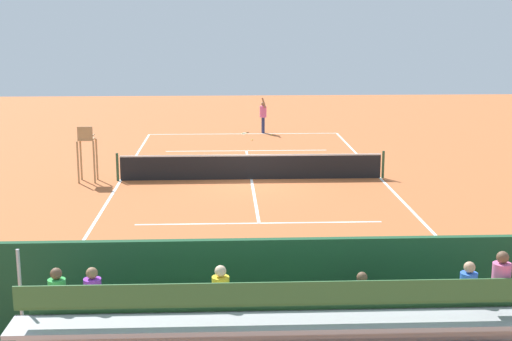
% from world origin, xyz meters
% --- Properties ---
extents(ground_plane, '(60.00, 60.00, 0.00)m').
position_xyz_m(ground_plane, '(0.00, 0.00, 0.00)').
color(ground_plane, '#BC6033').
extents(court_line_markings, '(10.10, 22.20, 0.01)m').
position_xyz_m(court_line_markings, '(0.00, -0.04, 0.00)').
color(court_line_markings, white).
rests_on(court_line_markings, ground).
extents(tennis_net, '(10.30, 0.10, 1.07)m').
position_xyz_m(tennis_net, '(0.00, 0.00, 0.50)').
color(tennis_net, black).
rests_on(tennis_net, ground).
extents(backdrop_wall, '(18.00, 0.16, 2.00)m').
position_xyz_m(backdrop_wall, '(0.00, 14.00, 1.00)').
color(backdrop_wall, '#1E4C2D').
rests_on(backdrop_wall, ground).
extents(bleacher_stand, '(9.06, 2.40, 2.48)m').
position_xyz_m(bleacher_stand, '(0.00, 15.36, 0.93)').
color(bleacher_stand, '#B2B2B7').
rests_on(bleacher_stand, ground).
extents(umpire_chair, '(0.67, 0.67, 2.14)m').
position_xyz_m(umpire_chair, '(6.20, 0.14, 1.31)').
color(umpire_chair, '#A88456').
rests_on(umpire_chair, ground).
extents(courtside_bench, '(1.80, 0.40, 0.93)m').
position_xyz_m(courtside_bench, '(-1.74, 13.27, 0.56)').
color(courtside_bench, '#33383D').
rests_on(courtside_bench, ground).
extents(equipment_bag, '(0.90, 0.36, 0.36)m').
position_xyz_m(equipment_bag, '(0.36, 13.40, 0.18)').
color(equipment_bag, '#B22D2D').
rests_on(equipment_bag, ground).
extents(tennis_player, '(0.39, 0.54, 1.93)m').
position_xyz_m(tennis_player, '(-1.06, -11.27, 1.02)').
color(tennis_player, navy).
rests_on(tennis_player, ground).
extents(tennis_racket, '(0.48, 0.55, 0.03)m').
position_xyz_m(tennis_racket, '(-0.07, -11.17, 0.01)').
color(tennis_racket, black).
rests_on(tennis_racket, ground).
extents(tennis_ball_near, '(0.07, 0.07, 0.07)m').
position_xyz_m(tennis_ball_near, '(-1.46, -10.35, 0.03)').
color(tennis_ball_near, '#CCDB33').
rests_on(tennis_ball_near, ground).
extents(tennis_ball_far, '(0.07, 0.07, 0.07)m').
position_xyz_m(tennis_ball_far, '(-0.38, -8.88, 0.03)').
color(tennis_ball_far, '#CCDB33').
rests_on(tennis_ball_far, ground).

